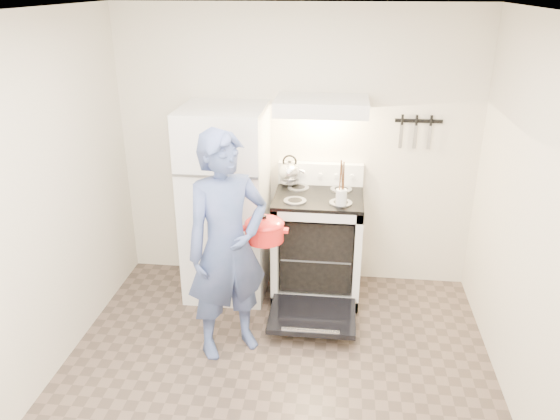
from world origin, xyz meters
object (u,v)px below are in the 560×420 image
object	(u,v)px
refrigerator	(226,203)
stove_body	(317,247)
tea_kettle	(290,170)
dutch_oven	(264,232)
person	(227,247)

from	to	relation	value
refrigerator	stove_body	xyz separation A→B (m)	(0.81, 0.02, -0.39)
stove_body	tea_kettle	world-z (taller)	tea_kettle
stove_body	dutch_oven	distance (m)	0.88
stove_body	tea_kettle	bearing A→B (deg)	141.38
refrigerator	stove_body	size ratio (longest dim) A/B	1.85
refrigerator	stove_body	world-z (taller)	refrigerator
person	dutch_oven	bearing A→B (deg)	9.75
dutch_oven	person	bearing A→B (deg)	-134.81
stove_body	person	distance (m)	1.17
stove_body	dutch_oven	world-z (taller)	dutch_oven
person	dutch_oven	xyz separation A→B (m)	(0.24, 0.24, 0.03)
stove_body	dutch_oven	bearing A→B (deg)	-119.44
stove_body	tea_kettle	xyz separation A→B (m)	(-0.28, 0.22, 0.63)
refrigerator	person	world-z (taller)	person
refrigerator	person	xyz separation A→B (m)	(0.20, -0.88, 0.02)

